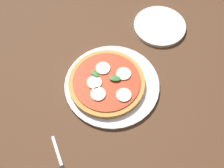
{
  "coord_description": "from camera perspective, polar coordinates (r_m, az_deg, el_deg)",
  "views": [
    {
      "loc": [
        0.1,
        0.49,
        1.54
      ],
      "look_at": [
        0.09,
        0.02,
        0.72
      ],
      "focal_mm": 44.09,
      "sensor_mm": 36.0,
      "label": 1
    }
  ],
  "objects": [
    {
      "name": "dining_table",
      "position": [
        1.04,
        5.0,
        -1.18
      ],
      "size": [
        1.53,
        1.04,
        0.71
      ],
      "color": "#4C301E",
      "rests_on": "ground_plane"
    },
    {
      "name": "pizza",
      "position": [
        0.93,
        -1.1,
        0.35
      ],
      "size": [
        0.26,
        0.26,
        0.03
      ],
      "color": "#C6843F",
      "rests_on": "serving_tray"
    },
    {
      "name": "plate_white",
      "position": [
        1.12,
        9.84,
        11.75
      ],
      "size": [
        0.2,
        0.2,
        0.01
      ],
      "primitive_type": "cylinder",
      "color": "white",
      "rests_on": "dining_table"
    },
    {
      "name": "ground_plane",
      "position": [
        1.62,
        3.28,
        -11.81
      ],
      "size": [
        6.0,
        6.0,
        0.0
      ],
      "primitive_type": "plane",
      "color": "#2D2B28"
    },
    {
      "name": "serving_tray",
      "position": [
        0.95,
        -0.0,
        -0.12
      ],
      "size": [
        0.33,
        0.33,
        0.01
      ],
      "primitive_type": "cylinder",
      "color": "silver",
      "rests_on": "dining_table"
    }
  ]
}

